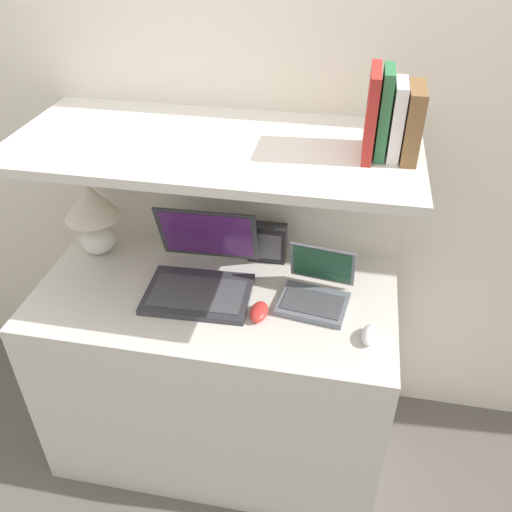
# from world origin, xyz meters

# --- Properties ---
(ground_plane) EXTENTS (12.00, 12.00, 0.00)m
(ground_plane) POSITION_xyz_m (0.00, 0.00, 0.00)
(ground_plane) COLOR #56514C
(wall_back) EXTENTS (6.00, 0.05, 2.40)m
(wall_back) POSITION_xyz_m (0.00, 0.68, 1.20)
(wall_back) COLOR silver
(wall_back) RESTS_ON ground_plane
(desk) EXTENTS (1.20, 0.62, 0.76)m
(desk) POSITION_xyz_m (0.00, 0.31, 0.38)
(desk) COLOR silver
(desk) RESTS_ON ground_plane
(back_riser) EXTENTS (1.20, 0.04, 1.25)m
(back_riser) POSITION_xyz_m (0.00, 0.64, 0.62)
(back_riser) COLOR silver
(back_riser) RESTS_ON ground_plane
(shelf) EXTENTS (1.20, 0.55, 0.03)m
(shelf) POSITION_xyz_m (0.00, 0.38, 1.26)
(shelf) COLOR silver
(shelf) RESTS_ON back_riser
(table_lamp) EXTENTS (0.20, 0.20, 0.28)m
(table_lamp) POSITION_xyz_m (-0.48, 0.46, 0.93)
(table_lamp) COLOR white
(table_lamp) RESTS_ON desk
(laptop_large) EXTENTS (0.36, 0.35, 0.25)m
(laptop_large) POSITION_xyz_m (-0.05, 0.34, 0.82)
(laptop_large) COLOR #333338
(laptop_large) RESTS_ON desk
(laptop_small) EXTENTS (0.24, 0.24, 0.17)m
(laptop_small) POSITION_xyz_m (0.34, 0.33, 0.80)
(laptop_small) COLOR slate
(laptop_small) RESTS_ON desk
(computer_mouse) EXTENTS (0.06, 0.10, 0.04)m
(computer_mouse) POSITION_xyz_m (0.17, 0.22, 0.78)
(computer_mouse) COLOR red
(computer_mouse) RESTS_ON desk
(second_mouse) EXTENTS (0.06, 0.10, 0.04)m
(second_mouse) POSITION_xyz_m (0.51, 0.18, 0.78)
(second_mouse) COLOR white
(second_mouse) RESTS_ON desk
(router_box) EXTENTS (0.13, 0.06, 0.14)m
(router_box) POSITION_xyz_m (0.14, 0.53, 0.84)
(router_box) COLOR black
(router_box) RESTS_ON desk
(book_brown) EXTENTS (0.04, 0.15, 0.19)m
(book_brown) POSITION_xyz_m (0.55, 0.38, 1.37)
(book_brown) COLOR brown
(book_brown) RESTS_ON shelf
(book_white) EXTENTS (0.03, 0.13, 0.20)m
(book_white) POSITION_xyz_m (0.51, 0.38, 1.37)
(book_white) COLOR silver
(book_white) RESTS_ON shelf
(book_green) EXTENTS (0.03, 0.13, 0.24)m
(book_green) POSITION_xyz_m (0.47, 0.38, 1.39)
(book_green) COLOR #2D7042
(book_green) RESTS_ON shelf
(book_red) EXTENTS (0.03, 0.18, 0.23)m
(book_red) POSITION_xyz_m (0.44, 0.38, 1.39)
(book_red) COLOR #A82823
(book_red) RESTS_ON shelf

